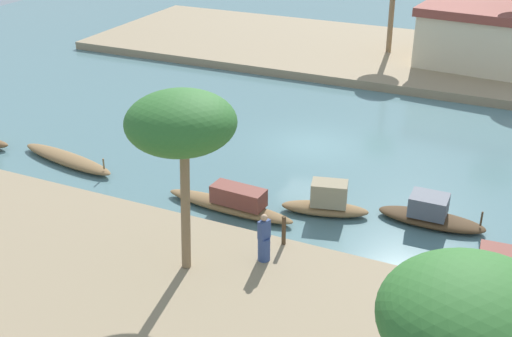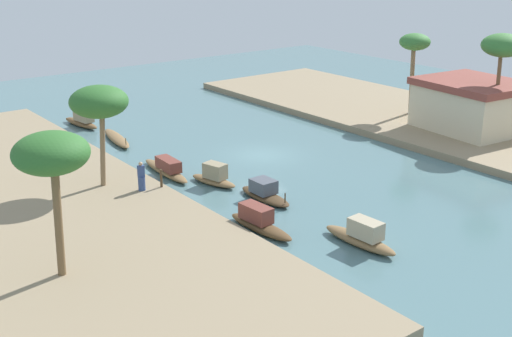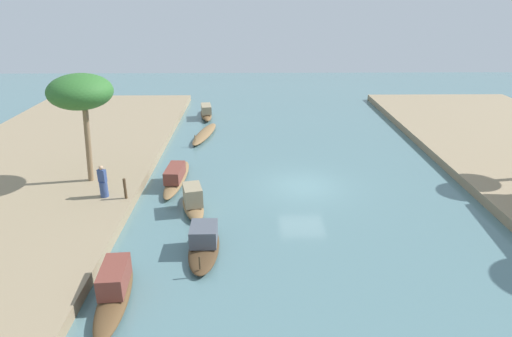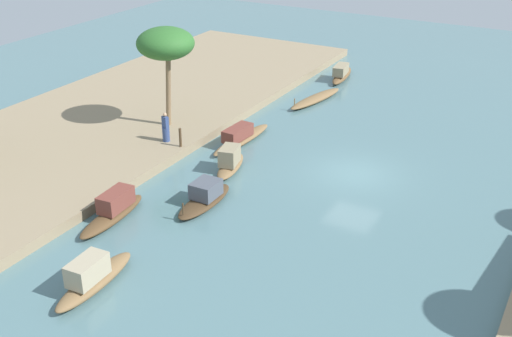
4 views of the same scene
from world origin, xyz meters
TOP-DOWN VIEW (x-y plane):
  - river_water at (0.00, 0.00)m, footprint 71.45×71.45m
  - riverbank_left at (0.00, -15.28)m, footprint 40.88×13.26m
  - sampan_with_tall_canopy at (-14.14, -6.57)m, footprint 4.31×1.47m
  - sampan_midstream at (-0.51, -7.00)m, footprint 5.33×1.21m
  - sampan_downstream_large at (-8.91, -6.23)m, footprint 5.40×1.89m
  - sampan_near_left_bank at (6.37, -4.81)m, footprint 3.85×1.27m
  - sampan_upstream_small at (9.44, -7.57)m, footprint 4.31×1.31m
  - sampan_with_red_awning at (2.73, -5.69)m, footprint 3.37×1.70m
  - person_on_near_bank at (2.16, -10.09)m, footprint 0.50×0.50m
  - mooring_post at (2.37, -8.99)m, footprint 0.14×0.14m
  - palm_tree_left_near at (0.12, -11.32)m, footprint 3.20×3.20m

SIDE VIEW (x-z plane):
  - river_water at x=0.00m, z-range 0.00..0.00m
  - sampan_downstream_large at x=-8.91m, z-range -0.21..0.63m
  - riverbank_left at x=0.00m, z-range 0.00..0.50m
  - sampan_midstream at x=-0.51m, z-range -0.14..0.93m
  - sampan_near_left_bank at x=6.37m, z-range -0.16..0.96m
  - sampan_with_tall_canopy at x=-14.14m, z-range -0.14..1.02m
  - sampan_upstream_small at x=9.44m, z-range -0.16..1.09m
  - sampan_with_red_awning at x=2.73m, z-range -0.17..1.15m
  - mooring_post at x=2.37m, z-range 0.50..1.53m
  - person_on_near_bank at x=2.16m, z-range 0.34..1.98m
  - palm_tree_left_near at x=0.12m, z-range 2.40..8.06m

